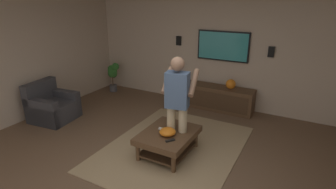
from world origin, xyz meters
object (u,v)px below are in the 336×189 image
(armchair, at_px, (52,107))
(remote_white, at_px, (163,129))
(tv, at_px, (223,46))
(vase_round, at_px, (231,84))
(wall_speaker_right, at_px, (179,41))
(person_standing, at_px, (177,100))
(remote_black, at_px, (170,140))
(wall_speaker_left, at_px, (271,52))
(bowl, at_px, (168,132))
(potted_plant_short, at_px, (113,73))
(coffee_table, at_px, (168,138))
(media_console, at_px, (216,98))

(armchair, xyz_separation_m, remote_white, (0.04, -2.70, 0.13))
(tv, distance_m, remote_white, 2.64)
(vase_round, xyz_separation_m, wall_speaker_right, (0.26, 1.44, 0.82))
(remote_white, bearing_deg, tv, 83.53)
(person_standing, relative_size, remote_white, 10.93)
(remote_black, height_order, wall_speaker_left, wall_speaker_left)
(bowl, distance_m, remote_white, 0.21)
(vase_round, distance_m, wall_speaker_right, 1.67)
(potted_plant_short, bearing_deg, bowl, -126.89)
(coffee_table, bearing_deg, remote_white, 72.78)
(potted_plant_short, relative_size, vase_round, 3.58)
(tv, bearing_deg, remote_white, -4.13)
(wall_speaker_left, distance_m, wall_speaker_right, 2.16)
(bowl, xyz_separation_m, remote_white, (0.13, 0.16, -0.05))
(media_console, distance_m, bowl, 2.32)
(bowl, relative_size, remote_white, 1.75)
(potted_plant_short, height_order, wall_speaker_right, wall_speaker_right)
(vase_round, relative_size, wall_speaker_left, 1.00)
(remote_white, relative_size, remote_black, 1.00)
(vase_round, bearing_deg, wall_speaker_left, -70.14)
(coffee_table, relative_size, vase_round, 4.55)
(media_console, bearing_deg, vase_round, 88.72)
(tv, distance_m, vase_round, 0.88)
(potted_plant_short, bearing_deg, armchair, -177.78)
(coffee_table, xyz_separation_m, tv, (2.46, -0.05, 1.15))
(tv, bearing_deg, media_console, 0.00)
(tv, height_order, vase_round, tv)
(remote_white, bearing_deg, bowl, -41.21)
(media_console, relative_size, tv, 1.43)
(media_console, relative_size, bowl, 6.49)
(coffee_table, bearing_deg, remote_black, -145.59)
(armchair, relative_size, remote_white, 5.99)
(wall_speaker_left, bearing_deg, coffee_table, 156.17)
(person_standing, bearing_deg, vase_round, -18.37)
(remote_white, distance_m, wall_speaker_right, 2.82)
(wall_speaker_left, bearing_deg, remote_black, 161.11)
(person_standing, xyz_separation_m, bowl, (-0.23, 0.05, -0.47))
(coffee_table, relative_size, remote_white, 6.67)
(person_standing, height_order, vase_round, person_standing)
(coffee_table, relative_size, remote_black, 6.67)
(potted_plant_short, bearing_deg, media_console, -87.87)
(bowl, bearing_deg, wall_speaker_right, 23.23)
(potted_plant_short, distance_m, vase_round, 3.28)
(wall_speaker_left, bearing_deg, person_standing, 156.84)
(armchair, height_order, remote_black, armchair)
(bowl, relative_size, remote_black, 1.75)
(person_standing, bearing_deg, media_console, -9.69)
(wall_speaker_left, height_order, wall_speaker_right, wall_speaker_right)
(coffee_table, bearing_deg, media_console, -1.41)
(remote_black, xyz_separation_m, vase_round, (2.46, -0.21, 0.25))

